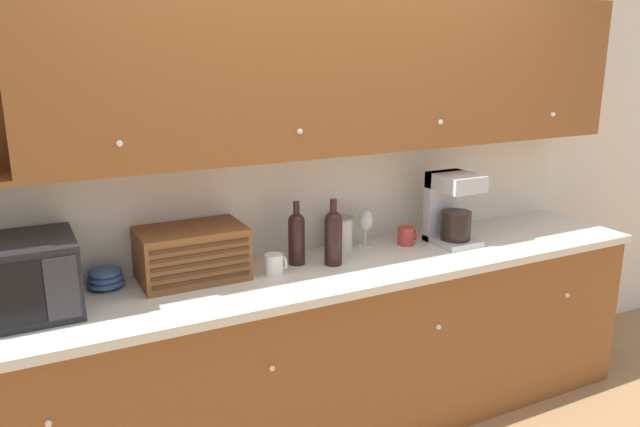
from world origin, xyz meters
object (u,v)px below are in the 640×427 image
bread_box (192,253)px  wine_glass (366,221)px  mug (275,264)px  wine_bottle (297,236)px  mug_blue_second (406,236)px  storage_canister (341,233)px  coffee_maker (451,207)px  microwave (4,280)px  bowl_stack_on_counter (105,278)px  second_wine_bottle (333,235)px

bread_box → wine_glass: 0.94m
mug → wine_bottle: wine_bottle is taller
bread_box → mug_blue_second: bearing=-1.3°
bread_box → storage_canister: size_ratio=2.69×
coffee_maker → mug: bearing=-178.8°
wine_bottle → wine_glass: 0.44m
bread_box → coffee_maker: size_ratio=1.25×
coffee_maker → storage_canister: bearing=165.0°
microwave → wine_bottle: bearing=1.8°
bowl_stack_on_counter → wine_bottle: size_ratio=0.52×
mug → wine_bottle: 0.20m
storage_canister → second_wine_bottle: bearing=-128.5°
bread_box → wine_glass: bearing=3.0°
wine_glass → wine_bottle: bearing=-169.3°
mug → wine_glass: bearing=16.1°
coffee_maker → microwave: bearing=179.3°
microwave → coffee_maker: bearing=-0.7°
mug → mug_blue_second: 0.80m
storage_canister → wine_glass: (0.14, -0.01, 0.05)m
wine_bottle → second_wine_bottle: second_wine_bottle is taller
microwave → wine_glass: bearing=4.1°
bowl_stack_on_counter → storage_canister: bearing=-0.3°
bowl_stack_on_counter → bread_box: bearing=-9.6°
microwave → bread_box: bearing=5.5°
bowl_stack_on_counter → bread_box: 0.38m
wine_bottle → mug: bearing=-150.4°
mug → mug_blue_second: mug is taller
coffee_maker → bowl_stack_on_counter: bearing=174.7°
second_wine_bottle → coffee_maker: bearing=1.7°
microwave → bowl_stack_on_counter: microwave is taller
bread_box → wine_glass: size_ratio=2.36×
wine_bottle → wine_glass: (0.44, 0.08, -0.01)m
storage_canister → wine_glass: size_ratio=0.88×
bowl_stack_on_counter → bread_box: bread_box is taller
bowl_stack_on_counter → mug_blue_second: 1.51m
bread_box → mug: (0.35, -0.12, -0.07)m
bread_box → bowl_stack_on_counter: bearing=170.4°
bread_box → coffee_maker: bearing=-4.1°
bowl_stack_on_counter → mug: 0.74m
bread_box → second_wine_bottle: second_wine_bottle is taller
mug_blue_second → coffee_maker: (0.23, -0.07, 0.14)m
wine_glass → mug_blue_second: size_ratio=2.00×
wine_bottle → wine_glass: size_ratio=1.56×
bowl_stack_on_counter → mug_blue_second: same height
storage_canister → mug: bearing=-158.4°
bowl_stack_on_counter → wine_glass: (1.30, -0.01, 0.09)m
microwave → storage_canister: size_ratio=3.06×
storage_canister → wine_bottle: bearing=-163.0°
microwave → wine_glass: microwave is taller
microwave → mug_blue_second: (1.90, 0.05, -0.10)m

